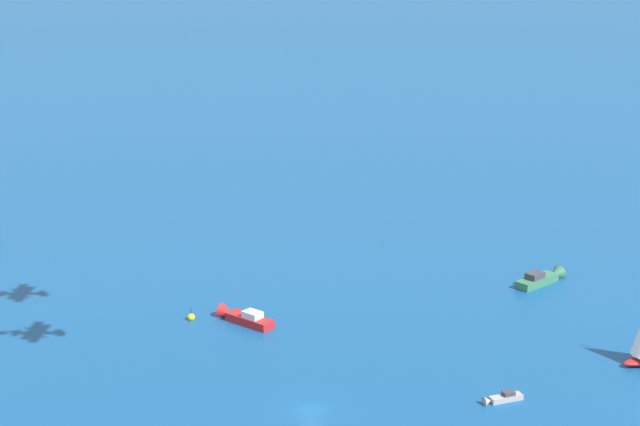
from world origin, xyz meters
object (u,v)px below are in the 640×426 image
(motorboat_far_port, at_px, (243,317))
(marker_buoy, at_px, (191,317))
(motorboat_inshore, at_px, (501,398))
(motorboat_offshore, at_px, (542,278))

(motorboat_far_port, height_order, marker_buoy, motorboat_far_port)
(motorboat_far_port, height_order, motorboat_inshore, motorboat_far_port)
(motorboat_inshore, xyz_separation_m, marker_buoy, (-15.10, -47.32, -0.02))
(motorboat_far_port, bearing_deg, motorboat_offshore, 125.51)
(marker_buoy, bearing_deg, motorboat_far_port, 98.45)
(motorboat_inshore, distance_m, marker_buoy, 49.67)
(motorboat_far_port, distance_m, motorboat_inshore, 42.90)
(motorboat_offshore, bearing_deg, motorboat_inshore, -0.35)
(motorboat_far_port, relative_size, motorboat_offshore, 1.00)
(motorboat_inshore, height_order, marker_buoy, marker_buoy)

